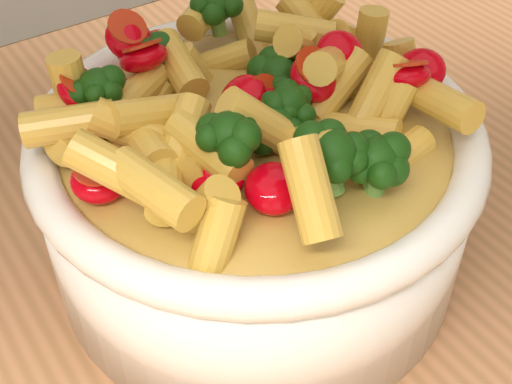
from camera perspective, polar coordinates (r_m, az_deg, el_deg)
table at (r=0.55m, az=3.03°, el=-14.28°), size 1.20×0.80×0.90m
serving_bowl at (r=0.45m, az=0.00°, el=0.14°), size 0.27×0.27×0.12m
pasta_salad at (r=0.40m, az=0.00°, el=7.73°), size 0.21×0.21×0.05m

